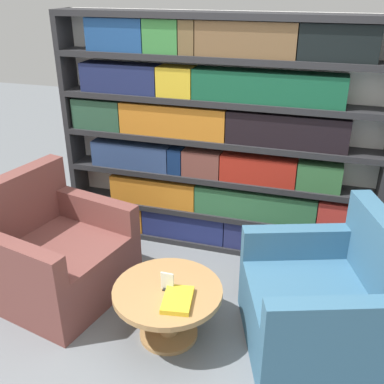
# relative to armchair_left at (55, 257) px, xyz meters

# --- Properties ---
(ground_plane) EXTENTS (14.00, 14.00, 0.00)m
(ground_plane) POSITION_rel_armchair_left_xyz_m (1.01, -0.37, -0.32)
(ground_plane) COLOR slate
(bookshelf) EXTENTS (2.78, 0.30, 2.06)m
(bookshelf) POSITION_rel_armchair_left_xyz_m (1.00, 1.07, 0.70)
(bookshelf) COLOR silver
(bookshelf) RESTS_ON ground_plane
(armchair_left) EXTENTS (1.07, 1.09, 0.95)m
(armchair_left) POSITION_rel_armchair_left_xyz_m (0.00, 0.00, 0.00)
(armchair_left) COLOR brown
(armchair_left) RESTS_ON ground_plane
(armchair_right) EXTENTS (1.15, 1.17, 0.95)m
(armchair_right) POSITION_rel_armchair_left_xyz_m (2.02, 0.01, 0.00)
(armchair_right) COLOR #386684
(armchair_right) RESTS_ON ground_plane
(coffee_table) EXTENTS (0.74, 0.74, 0.40)m
(coffee_table) POSITION_rel_armchair_left_xyz_m (1.01, -0.22, -0.03)
(coffee_table) COLOR #AD7F4C
(coffee_table) RESTS_ON ground_plane
(table_sign) EXTENTS (0.09, 0.06, 0.13)m
(table_sign) POSITION_rel_armchair_left_xyz_m (1.01, -0.22, 0.13)
(table_sign) COLOR black
(table_sign) RESTS_ON coffee_table
(stray_book) EXTENTS (0.22, 0.29, 0.03)m
(stray_book) POSITION_rel_armchair_left_xyz_m (1.12, -0.33, 0.10)
(stray_book) COLOR gold
(stray_book) RESTS_ON coffee_table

